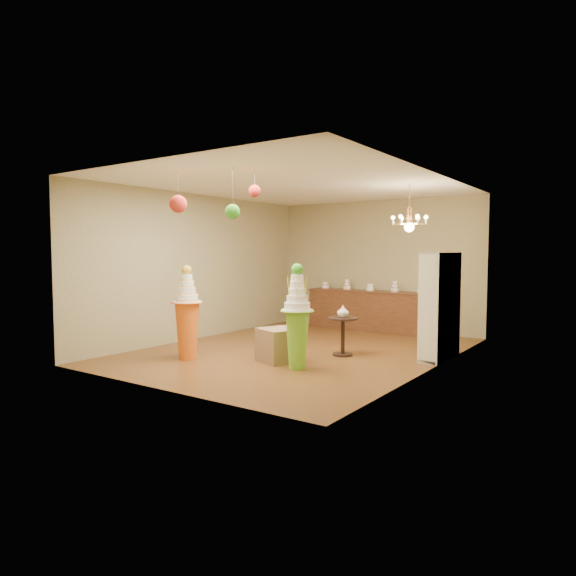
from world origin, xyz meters
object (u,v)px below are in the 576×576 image
Objects in this scene: round_table at (343,331)px; sideboard at (370,310)px; pedestal_green at (297,326)px; pedestal_orange at (187,322)px.

sideboard is at bearing 106.68° from round_table.
pedestal_green is 4.27m from sideboard.
round_table is (2.00, 1.76, -0.20)m from pedestal_orange.
round_table is at bearing 86.34° from pedestal_green.
sideboard is 4.53× the size of round_table.
sideboard is 3.02m from round_table.
pedestal_green reaches higher than round_table.
sideboard reaches higher than round_table.
pedestal_green is 1.33m from round_table.
sideboard is (1.13, 4.65, -0.15)m from pedestal_orange.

